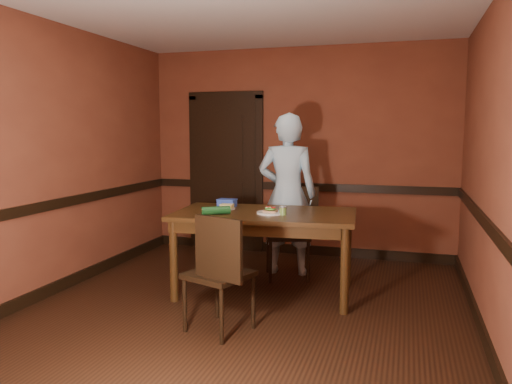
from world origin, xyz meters
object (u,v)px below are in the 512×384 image
Objects in this scene: food_tub at (227,203)px; chair_near at (219,272)px; sandwich_plate at (270,212)px; sauce_jar at (283,211)px; cheese_saucer at (227,207)px; person at (287,194)px; dining_table at (265,253)px; chair_far at (288,233)px.

chair_near is at bearing -69.56° from food_tub.
sandwich_plate is 0.14m from sauce_jar.
cheese_saucer is 0.85× the size of food_tub.
person is (0.14, 1.79, 0.42)m from chair_near.
person reaches higher than chair_near.
chair_near is 11.69× the size of sauce_jar.
sandwich_plate is at bearing -24.87° from food_tub.
food_tub is at bearing 151.92° from sandwich_plate.
cheese_saucer is (-0.42, 0.06, 0.44)m from dining_table.
food_tub is (-0.06, 0.16, 0.02)m from cheese_saucer.
cheese_saucer is at bearing -52.96° from chair_near.
person reaches higher than sauce_jar.
chair_far is 5.84× the size of cheese_saucer.
chair_far reaches higher than dining_table.
cheese_saucer is 0.17m from food_tub.
person is 10.66× the size of cheese_saucer.
dining_table is 0.70m from food_tub.
sauce_jar is (0.12, -0.71, 0.37)m from chair_far.
sandwich_plate is 0.52m from cheese_saucer.
dining_table is 0.45m from sandwich_plate.
person reaches higher than cheese_saucer.
food_tub is (-0.69, 0.34, -0.00)m from sauce_jar.
sandwich_plate reaches higher than dining_table.
sauce_jar is (0.13, -0.04, 0.02)m from sandwich_plate.
person is at bearing 81.89° from dining_table.
dining_table is at bearing 136.02° from sandwich_plate.
person reaches higher than dining_table.
chair_near is (-0.19, -1.61, -0.01)m from chair_far.
dining_table is 10.33× the size of cheese_saucer.
sauce_jar is (0.17, -0.90, -0.04)m from person.
sauce_jar is at bearing -99.60° from chair_far.
sandwich_plate is 3.24× the size of sauce_jar.
sauce_jar is 0.42× the size of food_tub.
dining_table is at bearing 81.28° from person.
person is at bearing 100.67° from sauce_jar.
sauce_jar is at bearing -88.87° from chair_near.
sauce_jar is 0.49× the size of cheese_saucer.
chair_far is 3.69× the size of sandwich_plate.
food_tub is at bearing 153.93° from sauce_jar.
person reaches higher than sandwich_plate.
person is (0.04, 0.78, 0.50)m from dining_table.
chair_near reaches higher than sandwich_plate.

